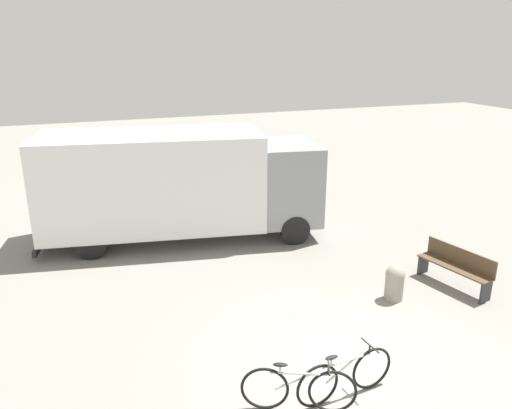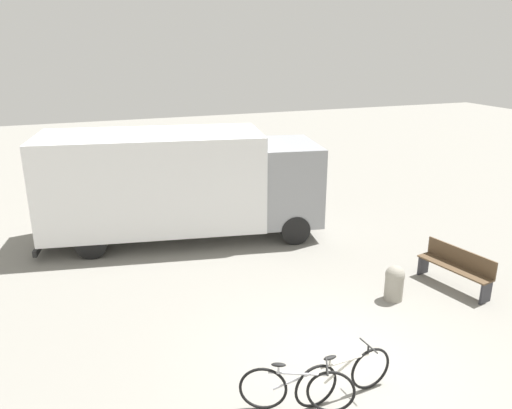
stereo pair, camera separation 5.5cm
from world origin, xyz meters
name	(u,v)px [view 1 (the left image)]	position (x,y,z in m)	size (l,w,h in m)	color
ground_plane	(348,363)	(0.00, 0.00, 0.00)	(60.00, 60.00, 0.00)	gray
delivery_truck	(178,181)	(-1.40, 6.84, 1.64)	(7.90, 3.73, 2.98)	white
park_bench	(456,266)	(3.73, 1.64, 0.51)	(0.74, 1.80, 0.90)	brown
bicycle_near	(298,389)	(-1.32, -0.74, 0.39)	(1.60, 0.77, 0.82)	black
bicycle_middle	(345,376)	(-0.50, -0.72, 0.39)	(1.74, 0.44, 0.82)	black
bollard_near_bench	(395,282)	(2.09, 1.63, 0.42)	(0.42, 0.42, 0.78)	gray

